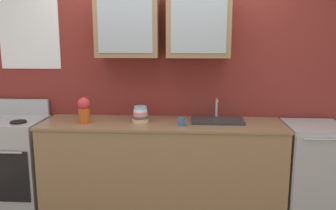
{
  "coord_description": "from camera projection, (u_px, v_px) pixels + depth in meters",
  "views": [
    {
      "loc": [
        0.28,
        -3.5,
        1.75
      ],
      "look_at": [
        0.06,
        0.0,
        1.07
      ],
      "focal_mm": 37.36,
      "sensor_mm": 36.0,
      "label": 1
    }
  ],
  "objects": [
    {
      "name": "sink_faucet",
      "position": [
        217.0,
        120.0,
        3.65
      ],
      "size": [
        0.54,
        0.33,
        0.23
      ],
      "color": "#2D2D30",
      "rests_on": "counter"
    },
    {
      "name": "stove_range",
      "position": [
        13.0,
        159.0,
        3.8
      ],
      "size": [
        0.68,
        0.62,
        1.07
      ],
      "color": "#ADAFB5",
      "rests_on": "ground_plane"
    },
    {
      "name": "dishwasher",
      "position": [
        312.0,
        167.0,
        3.6
      ],
      "size": [
        0.56,
        0.63,
        0.89
      ],
      "color": "#ADAFB5",
      "rests_on": "ground_plane"
    },
    {
      "name": "back_wall_unit",
      "position": [
        164.0,
        68.0,
        3.83
      ],
      "size": [
        4.69,
        0.45,
        2.64
      ],
      "color": "maroon",
      "rests_on": "ground_plane"
    },
    {
      "name": "bowl_stack",
      "position": [
        140.0,
        115.0,
        3.61
      ],
      "size": [
        0.17,
        0.17,
        0.17
      ],
      "color": "#E0AD7F",
      "rests_on": "counter"
    },
    {
      "name": "cup_near_sink",
      "position": [
        181.0,
        121.0,
        3.47
      ],
      "size": [
        0.1,
        0.07,
        0.08
      ],
      "color": "#38608C",
      "rests_on": "counter"
    },
    {
      "name": "vase",
      "position": [
        84.0,
        110.0,
        3.58
      ],
      "size": [
        0.13,
        0.13,
        0.26
      ],
      "color": "#BF4C19",
      "rests_on": "counter"
    },
    {
      "name": "counter",
      "position": [
        162.0,
        163.0,
        3.7
      ],
      "size": [
        2.5,
        0.65,
        0.89
      ],
      "color": "#93704C",
      "rests_on": "ground_plane"
    },
    {
      "name": "ground_plane",
      "position": [
        162.0,
        202.0,
        3.78
      ],
      "size": [
        10.0,
        10.0,
        0.0
      ],
      "primitive_type": "plane",
      "color": "brown"
    }
  ]
}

